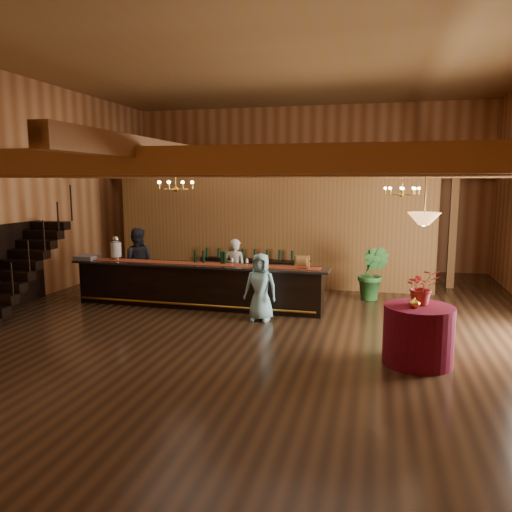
% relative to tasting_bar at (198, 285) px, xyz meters
% --- Properties ---
extents(floor, '(14.00, 14.00, 0.00)m').
position_rel_tasting_bar_xyz_m(floor, '(1.66, -0.75, -0.53)').
color(floor, '#3E2818').
rests_on(floor, ground).
extents(ceiling, '(14.00, 14.00, 0.00)m').
position_rel_tasting_bar_xyz_m(ceiling, '(1.66, -0.75, 4.97)').
color(ceiling, olive).
rests_on(ceiling, wall_back).
extents(wall_back, '(12.00, 0.10, 5.50)m').
position_rel_tasting_bar_xyz_m(wall_back, '(1.66, 6.25, 2.22)').
color(wall_back, '#B5784B').
rests_on(wall_back, floor).
extents(wall_front, '(12.00, 0.10, 5.50)m').
position_rel_tasting_bar_xyz_m(wall_front, '(1.66, -7.75, 2.22)').
color(wall_front, '#B5784B').
rests_on(wall_front, floor).
extents(wall_left, '(0.10, 14.00, 5.50)m').
position_rel_tasting_bar_xyz_m(wall_left, '(-4.34, -0.75, 2.22)').
color(wall_left, '#B5784B').
rests_on(wall_left, floor).
extents(beam_grid, '(11.90, 13.90, 0.39)m').
position_rel_tasting_bar_xyz_m(beam_grid, '(1.66, -0.25, 2.71)').
color(beam_grid, brown).
rests_on(beam_grid, wall_left).
extents(support_posts, '(9.20, 10.20, 3.20)m').
position_rel_tasting_bar_xyz_m(support_posts, '(1.66, -1.25, 1.07)').
color(support_posts, brown).
rests_on(support_posts, floor).
extents(partition_wall, '(9.00, 0.18, 3.10)m').
position_rel_tasting_bar_xyz_m(partition_wall, '(1.16, 2.75, 1.02)').
color(partition_wall, brown).
rests_on(partition_wall, floor).
extents(staircase, '(1.00, 2.80, 2.00)m').
position_rel_tasting_bar_xyz_m(staircase, '(-3.79, -1.49, 0.47)').
color(staircase, black).
rests_on(staircase, floor).
extents(backroom_boxes, '(4.10, 0.60, 1.10)m').
position_rel_tasting_bar_xyz_m(backroom_boxes, '(1.37, 4.75, -0.00)').
color(backroom_boxes, black).
rests_on(backroom_boxes, floor).
extents(tasting_bar, '(6.29, 0.90, 1.06)m').
position_rel_tasting_bar_xyz_m(tasting_bar, '(0.00, 0.00, 0.00)').
color(tasting_bar, black).
rests_on(tasting_bar, floor).
extents(beverage_dispenser, '(0.26, 0.26, 0.60)m').
position_rel_tasting_bar_xyz_m(beverage_dispenser, '(-2.17, 0.08, 0.80)').
color(beverage_dispenser, silver).
rests_on(beverage_dispenser, tasting_bar).
extents(glass_rack_tray, '(0.50, 0.50, 0.10)m').
position_rel_tasting_bar_xyz_m(glass_rack_tray, '(-2.93, -0.01, 0.57)').
color(glass_rack_tray, gray).
rests_on(glass_rack_tray, tasting_bar).
extents(raffle_drum, '(0.34, 0.24, 0.30)m').
position_rel_tasting_bar_xyz_m(raffle_drum, '(2.52, -0.08, 0.69)').
color(raffle_drum, '#A57543').
rests_on(raffle_drum, tasting_bar).
extents(bar_bottle_0, '(0.07, 0.07, 0.30)m').
position_rel_tasting_bar_xyz_m(bar_bottle_0, '(-0.09, 0.12, 0.67)').
color(bar_bottle_0, black).
rests_on(bar_bottle_0, tasting_bar).
extents(bar_bottle_1, '(0.07, 0.07, 0.30)m').
position_rel_tasting_bar_xyz_m(bar_bottle_1, '(0.12, 0.12, 0.67)').
color(bar_bottle_1, black).
rests_on(bar_bottle_1, tasting_bar).
extents(bar_bottle_2, '(0.07, 0.07, 0.30)m').
position_rel_tasting_bar_xyz_m(bar_bottle_2, '(0.58, 0.11, 0.67)').
color(bar_bottle_2, black).
rests_on(bar_bottle_2, tasting_bar).
extents(bar_bottle_3, '(0.07, 0.07, 0.30)m').
position_rel_tasting_bar_xyz_m(bar_bottle_3, '(0.65, 0.11, 0.67)').
color(bar_bottle_3, black).
rests_on(bar_bottle_3, tasting_bar).
extents(backbar_shelf, '(2.92, 0.93, 0.81)m').
position_rel_tasting_bar_xyz_m(backbar_shelf, '(0.62, 2.46, -0.13)').
color(backbar_shelf, black).
rests_on(backbar_shelf, floor).
extents(round_table, '(1.13, 1.13, 0.98)m').
position_rel_tasting_bar_xyz_m(round_table, '(4.84, -2.68, -0.04)').
color(round_table, maroon).
rests_on(round_table, floor).
extents(chandelier_left, '(0.80, 0.80, 0.45)m').
position_rel_tasting_bar_xyz_m(chandelier_left, '(-0.14, -0.85, 2.38)').
color(chandelier_left, gold).
rests_on(chandelier_left, beam_grid).
extents(chandelier_right, '(0.80, 0.80, 0.59)m').
position_rel_tasting_bar_xyz_m(chandelier_right, '(4.65, 1.25, 2.24)').
color(chandelier_right, gold).
rests_on(chandelier_right, beam_grid).
extents(pendant_lamp, '(0.52, 0.52, 0.90)m').
position_rel_tasting_bar_xyz_m(pendant_lamp, '(4.84, -2.68, 1.87)').
color(pendant_lamp, gold).
rests_on(pendant_lamp, beam_grid).
extents(bartender, '(0.62, 0.45, 1.58)m').
position_rel_tasting_bar_xyz_m(bartender, '(0.71, 0.75, 0.26)').
color(bartender, silver).
rests_on(bartender, floor).
extents(staff_second, '(1.03, 0.91, 1.79)m').
position_rel_tasting_bar_xyz_m(staff_second, '(-1.91, 0.66, 0.36)').
color(staff_second, black).
rests_on(staff_second, floor).
extents(guest, '(0.75, 0.52, 1.47)m').
position_rel_tasting_bar_xyz_m(guest, '(1.73, -0.78, 0.20)').
color(guest, '#8ACEDD').
rests_on(guest, floor).
extents(floor_plant, '(0.93, 0.85, 1.39)m').
position_rel_tasting_bar_xyz_m(floor_plant, '(4.05, 1.67, 0.16)').
color(floor_plant, '#265D25').
rests_on(floor_plant, floor).
extents(table_flowers, '(0.64, 0.59, 0.60)m').
position_rel_tasting_bar_xyz_m(table_flowers, '(4.87, -2.57, 0.74)').
color(table_flowers, '#A42527').
rests_on(table_flowers, round_table).
extents(table_vase, '(0.18, 0.18, 0.29)m').
position_rel_tasting_bar_xyz_m(table_vase, '(4.75, -2.83, 0.59)').
color(table_vase, gold).
rests_on(table_vase, round_table).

